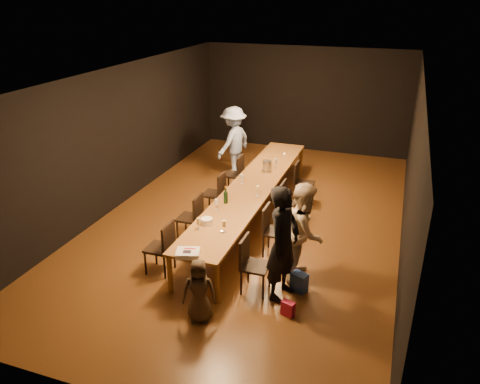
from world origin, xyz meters
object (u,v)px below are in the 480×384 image
(ice_bucket, at_px, (267,166))
(chair_left_0, at_px, (159,247))
(child, at_px, (199,291))
(birthday_cake, at_px, (188,253))
(champagne_bottle, at_px, (226,195))
(plate_stack, at_px, (207,221))
(woman_tan, at_px, (304,232))
(chair_right_1, at_px, (276,231))
(chair_left_3, at_px, (233,174))
(table, at_px, (252,188))
(chair_right_0, at_px, (256,266))
(woman_birthday, at_px, (283,244))
(man_blue, at_px, (234,141))
(chair_right_3, at_px, (304,183))
(chair_right_2, at_px, (292,204))
(chair_left_1, at_px, (189,217))
(chair_left_2, at_px, (213,193))

(ice_bucket, bearing_deg, chair_left_0, -104.90)
(child, xyz_separation_m, birthday_cake, (-0.37, 0.44, 0.30))
(child, height_order, champagne_bottle, champagne_bottle)
(plate_stack, bearing_deg, woman_tan, 4.50)
(chair_right_1, bearing_deg, chair_left_3, -144.69)
(ice_bucket, bearing_deg, birthday_cake, -91.66)
(table, distance_m, birthday_cake, 2.90)
(chair_right_0, xyz_separation_m, woman_birthday, (0.42, 0.03, 0.46))
(chair_right_0, distance_m, ice_bucket, 3.48)
(ice_bucket, bearing_deg, chair_left_3, 165.01)
(chair_right_0, height_order, man_blue, man_blue)
(chair_left_3, height_order, man_blue, man_blue)
(chair_right_1, height_order, chair_left_0, same)
(chair_right_0, xyz_separation_m, chair_left_3, (-1.70, 3.60, 0.00))
(chair_right_3, bearing_deg, chair_left_3, -90.00)
(chair_right_1, distance_m, chair_right_3, 2.40)
(chair_right_1, xyz_separation_m, plate_stack, (-1.05, -0.67, 0.34))
(birthday_cake, relative_size, plate_stack, 2.08)
(chair_right_2, height_order, chair_left_1, same)
(chair_right_0, relative_size, chair_right_3, 1.00)
(chair_left_0, relative_size, chair_left_2, 1.00)
(chair_right_3, distance_m, chair_left_1, 2.94)
(woman_birthday, xyz_separation_m, ice_bucket, (-1.23, 3.33, -0.06))
(chair_right_3, distance_m, chair_left_2, 2.08)
(chair_right_1, xyz_separation_m, chair_right_3, (0.00, 2.40, 0.00))
(chair_right_2, bearing_deg, chair_left_3, -125.22)
(chair_right_3, relative_size, woman_birthday, 0.50)
(chair_right_2, bearing_deg, plate_stack, -29.32)
(chair_left_0, xyz_separation_m, birthday_cake, (0.78, -0.50, 0.33))
(chair_left_2, bearing_deg, chair_left_0, -180.00)
(man_blue, height_order, champagne_bottle, man_blue)
(birthday_cake, xyz_separation_m, champagne_bottle, (-0.14, 1.96, 0.13))
(chair_left_1, relative_size, champagne_bottle, 2.74)
(chair_left_3, height_order, ice_bucket, ice_bucket)
(plate_stack, height_order, champagne_bottle, champagne_bottle)
(woman_birthday, relative_size, child, 1.88)
(chair_right_1, relative_size, birthday_cake, 2.21)
(chair_right_3, distance_m, plate_stack, 3.26)
(chair_left_0, height_order, chair_left_2, same)
(table, distance_m, plate_stack, 1.88)
(chair_right_0, distance_m, champagne_bottle, 1.85)
(chair_right_3, relative_size, woman_tan, 0.55)
(table, xyz_separation_m, ice_bucket, (0.04, 0.96, 0.16))
(chair_left_1, height_order, chair_left_3, same)
(table, relative_size, plate_stack, 29.69)
(chair_left_0, height_order, birthday_cake, chair_left_0)
(chair_right_0, bearing_deg, child, -30.31)
(chair_left_0, height_order, man_blue, man_blue)
(chair_left_1, bearing_deg, ice_bucket, -22.48)
(child, distance_m, plate_stack, 1.59)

